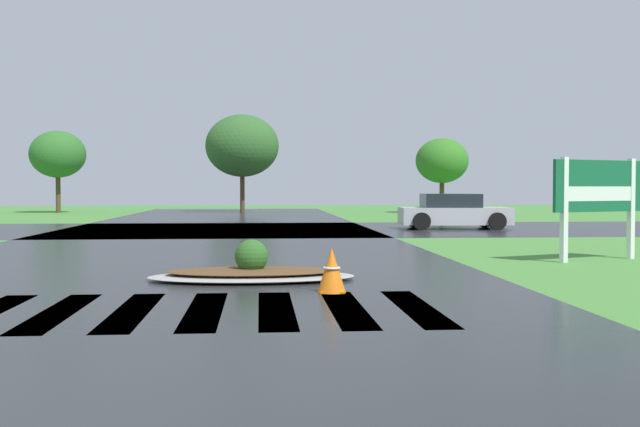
# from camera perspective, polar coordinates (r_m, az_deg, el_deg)

# --- Properties ---
(asphalt_roadway) EXTENTS (11.37, 80.00, 0.01)m
(asphalt_roadway) POSITION_cam_1_polar(r_m,az_deg,el_deg) (14.72, -10.72, -4.11)
(asphalt_roadway) COLOR #232628
(asphalt_roadway) RESTS_ON ground
(asphalt_cross_road) EXTENTS (90.00, 10.23, 0.01)m
(asphalt_cross_road) POSITION_cam_1_polar(r_m,az_deg,el_deg) (28.21, -7.74, -1.19)
(asphalt_cross_road) COLOR #232628
(asphalt_cross_road) RESTS_ON ground
(crosswalk_stripes) EXTENTS (7.65, 3.12, 0.01)m
(crosswalk_stripes) POSITION_cam_1_polar(r_m,az_deg,el_deg) (9.95, -13.77, -7.05)
(crosswalk_stripes) COLOR white
(crosswalk_stripes) RESTS_ON ground
(estate_billboard) EXTENTS (2.33, 1.01, 2.17)m
(estate_billboard) POSITION_cam_1_polar(r_m,az_deg,el_deg) (17.22, 19.99, 1.54)
(estate_billboard) COLOR white
(estate_billboard) RESTS_ON ground
(median_island) EXTENTS (3.45, 1.64, 0.68)m
(median_island) POSITION_cam_1_polar(r_m,az_deg,el_deg) (12.90, -5.11, -4.35)
(median_island) COLOR #9E9B93
(median_island) RESTS_ON ground
(car_dark_suv) EXTENTS (4.12, 2.33, 1.30)m
(car_dark_suv) POSITION_cam_1_polar(r_m,az_deg,el_deg) (28.95, 9.88, 0.10)
(car_dark_suv) COLOR #B7B7BF
(car_dark_suv) RESTS_ON ground
(traffic_cone) EXTENTS (0.43, 0.43, 0.66)m
(traffic_cone) POSITION_cam_1_polar(r_m,az_deg,el_deg) (11.32, 0.87, -4.28)
(traffic_cone) COLOR orange
(traffic_cone) RESTS_ON ground
(background_treeline) EXTENTS (36.95, 5.93, 5.95)m
(background_treeline) POSITION_cam_1_polar(r_m,az_deg,el_deg) (46.66, -9.92, 4.54)
(background_treeline) COLOR #4C3823
(background_treeline) RESTS_ON ground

